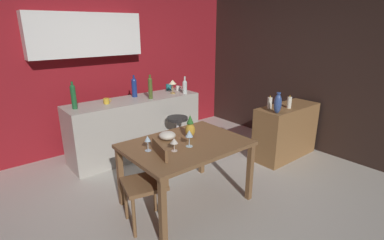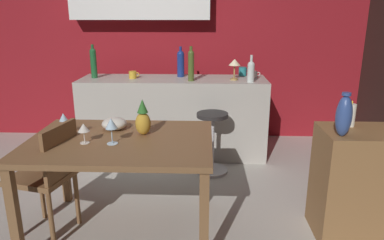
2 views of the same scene
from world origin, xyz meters
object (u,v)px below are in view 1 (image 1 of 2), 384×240
object	(u,v)px
fruit_bowl	(167,135)
pillar_candle_short	(270,103)
counter_lamp	(173,83)
bar_stool	(178,135)
wine_glass_left	(148,139)
wine_bottle_clear	(185,86)
wine_bottle_cobalt	(134,87)
vase_ceramic_blue	(278,104)
dining_table	(186,150)
wine_bottle_olive	(150,87)
pillar_candle_tall	(289,103)
sideboard_cabinet	(286,131)
cup_teal	(169,87)
cup_mustard	(106,101)
chair_near_window	(150,180)
wine_bottle_green	(73,96)
cup_white	(178,88)
wine_glass_right	(189,134)
wine_glass_center	(174,141)

from	to	relation	value
fruit_bowl	pillar_candle_short	size ratio (longest dim) A/B	1.01
counter_lamp	bar_stool	bearing A→B (deg)	-118.26
wine_glass_left	wine_bottle_clear	bearing A→B (deg)	41.18
wine_bottle_cobalt	vase_ceramic_blue	xyz separation A→B (m)	(1.20, -1.84, -0.10)
bar_stool	vase_ceramic_blue	world-z (taller)	vase_ceramic_blue
bar_stool	wine_bottle_clear	distance (m)	0.86
wine_glass_left	pillar_candle_short	world-z (taller)	pillar_candle_short
dining_table	fruit_bowl	world-z (taller)	fruit_bowl
wine_bottle_olive	wine_glass_left	bearing A→B (deg)	-122.75
wine_bottle_olive	fruit_bowl	bearing A→B (deg)	-113.82
fruit_bowl	pillar_candle_tall	world-z (taller)	pillar_candle_tall
sideboard_cabinet	cup_teal	size ratio (longest dim) A/B	8.62
dining_table	cup_mustard	bearing A→B (deg)	97.56
pillar_candle_tall	chair_near_window	bearing A→B (deg)	-179.71
wine_bottle_green	counter_lamp	world-z (taller)	wine_bottle_green
wine_glass_left	wine_bottle_olive	bearing A→B (deg)	57.25
counter_lamp	sideboard_cabinet	bearing A→B (deg)	-54.88
wine_bottle_olive	pillar_candle_tall	size ratio (longest dim) A/B	1.93
dining_table	pillar_candle_short	xyz separation A→B (m)	(1.66, 0.12, 0.24)
bar_stool	cup_mustard	xyz separation A→B (m)	(-0.89, 0.51, 0.60)
dining_table	wine_bottle_green	size ratio (longest dim) A/B	3.52
pillar_candle_tall	dining_table	bearing A→B (deg)	178.42
wine_bottle_clear	counter_lamp	xyz separation A→B (m)	(-0.17, 0.11, 0.05)
wine_bottle_olive	cup_teal	world-z (taller)	wine_bottle_olive
cup_white	cup_mustard	size ratio (longest dim) A/B	0.96
wine_glass_left	wine_bottle_cobalt	distance (m)	1.82
wine_glass_right	dining_table	bearing A→B (deg)	72.13
cup_white	cup_mustard	distance (m)	1.37
sideboard_cabinet	wine_bottle_cobalt	distance (m)	2.48
wine_bottle_olive	wine_bottle_clear	bearing A→B (deg)	-3.83
counter_lamp	wine_bottle_clear	bearing A→B (deg)	-34.37
wine_glass_right	fruit_bowl	distance (m)	0.34
fruit_bowl	bar_stool	bearing A→B (deg)	47.89
fruit_bowl	wine_bottle_green	distance (m)	1.53
wine_bottle_clear	cup_mustard	world-z (taller)	wine_bottle_clear
wine_bottle_clear	wine_glass_left	bearing A→B (deg)	-138.82
wine_bottle_clear	cup_white	size ratio (longest dim) A/B	2.49
chair_near_window	cup_mustard	bearing A→B (deg)	79.50
chair_near_window	cup_white	bearing A→B (deg)	46.35
wine_glass_left	wine_bottle_cobalt	size ratio (longest dim) A/B	0.48
wine_bottle_green	chair_near_window	bearing A→B (deg)	-85.31
chair_near_window	fruit_bowl	distance (m)	0.59
chair_near_window	sideboard_cabinet	bearing A→B (deg)	1.87
chair_near_window	wine_bottle_olive	bearing A→B (deg)	57.53
bar_stool	dining_table	bearing A→B (deg)	-122.19
cup_white	wine_bottle_clear	bearing A→B (deg)	-104.16
cup_teal	cup_mustard	xyz separation A→B (m)	(-1.26, -0.23, -0.01)
wine_glass_center	vase_ceramic_blue	world-z (taller)	vase_ceramic_blue
chair_near_window	bar_stool	size ratio (longest dim) A/B	1.35
dining_table	wine_bottle_olive	world-z (taller)	wine_bottle_olive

